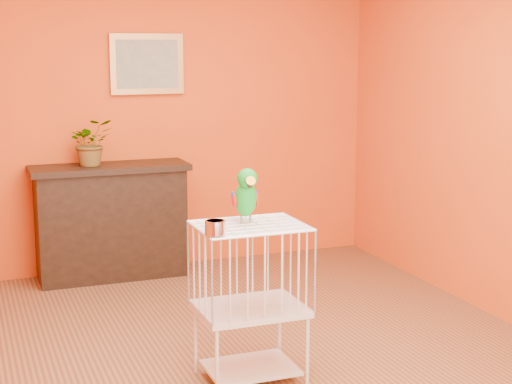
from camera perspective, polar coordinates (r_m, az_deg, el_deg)
name	(u,v)px	position (r m, az deg, el deg)	size (l,w,h in m)	color
ground	(237,360)	(4.93, -1.41, -12.12)	(4.50, 4.50, 0.00)	brown
room_shell	(236,102)	(4.55, -1.50, 6.59)	(4.50, 4.50, 4.50)	#D84B14
console_cabinet	(111,221)	(6.57, -10.49, -2.12)	(1.28, 0.46, 0.95)	black
potted_plant	(91,147)	(6.47, -11.94, 3.21)	(0.34, 0.38, 0.30)	#26722D
framed_picture	(147,64)	(6.68, -7.93, 9.20)	(0.62, 0.04, 0.50)	#BE8744
birdcage	(250,301)	(4.49, -0.42, -7.91)	(0.60, 0.46, 0.92)	beige
feed_cup	(215,228)	(4.12, -2.99, -2.60)	(0.11, 0.11, 0.08)	silver
parrot	(246,195)	(4.38, -0.74, -0.21)	(0.16, 0.29, 0.32)	#59544C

